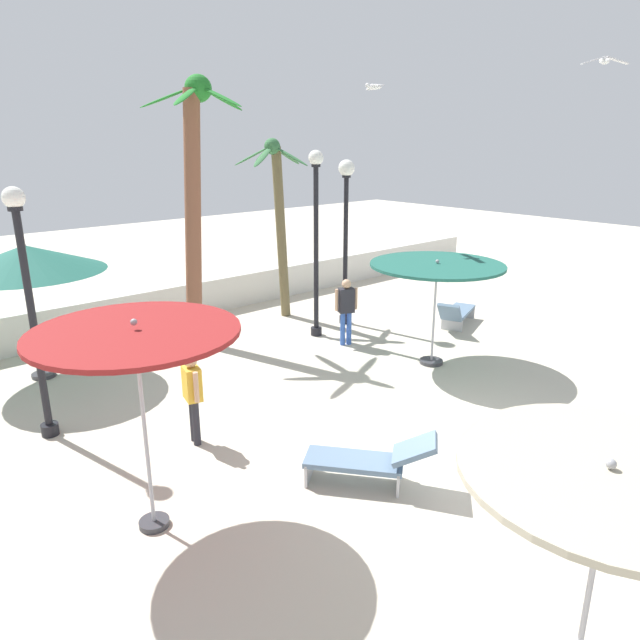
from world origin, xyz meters
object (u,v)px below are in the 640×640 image
at_px(guest_1, 346,306).
at_px(seagull_2, 605,61).
at_px(patio_umbrella_4, 26,259).
at_px(palm_tree_0, 194,189).
at_px(lamp_post_0, 30,300).
at_px(lamp_post_3, 316,229).
at_px(guest_2, 193,391).
at_px(patio_umbrella_3, 437,270).
at_px(patio_umbrella_2, 607,486).
at_px(lamp_post_1, 346,219).
at_px(palm_tree_1, 278,210).
at_px(lounge_chair_1, 370,459).
at_px(patio_umbrella_0, 136,341).
at_px(lounge_chair_0, 456,312).
at_px(seagull_0, 374,86).

bearing_deg(guest_1, seagull_2, -42.51).
relative_size(patio_umbrella_4, palm_tree_0, 0.49).
xyz_separation_m(lamp_post_0, seagull_2, (10.70, -3.65, 3.94)).
height_order(lamp_post_3, guest_2, lamp_post_3).
xyz_separation_m(patio_umbrella_3, patio_umbrella_4, (-6.68, 4.89, 0.38)).
xyz_separation_m(patio_umbrella_2, patio_umbrella_4, (-1.08, 10.78, 0.24)).
bearing_deg(patio_umbrella_4, palm_tree_0, -3.35).
relative_size(patio_umbrella_4, lamp_post_3, 0.66).
distance_m(guest_2, seagull_2, 10.63).
distance_m(patio_umbrella_3, patio_umbrella_4, 8.28).
xyz_separation_m(lamp_post_1, guest_1, (-1.16, -1.26, -1.82)).
distance_m(palm_tree_1, lounge_chair_1, 8.77).
distance_m(patio_umbrella_4, seagull_2, 12.43).
relative_size(lamp_post_3, lounge_chair_1, 2.50).
height_order(patio_umbrella_0, palm_tree_1, palm_tree_1).
distance_m(patio_umbrella_0, lounge_chair_0, 10.26).
bearing_deg(lounge_chair_1, palm_tree_0, 78.57).
relative_size(palm_tree_1, guest_1, 2.95).
distance_m(palm_tree_0, seagull_2, 9.17).
bearing_deg(lamp_post_0, patio_umbrella_2, -77.57).
distance_m(lounge_chair_0, guest_1, 3.35).
bearing_deg(patio_umbrella_0, lamp_post_3, 33.48).
bearing_deg(patio_umbrella_3, guest_2, 176.31).
distance_m(lamp_post_3, guest_1, 1.98).
distance_m(lounge_chair_0, seagull_2, 6.52).
xyz_separation_m(palm_tree_0, guest_1, (2.41, -2.54, -2.68)).
distance_m(lounge_chair_1, guest_2, 3.04).
height_order(guest_1, guest_2, guest_1).
distance_m(lamp_post_1, lamp_post_3, 1.26).
bearing_deg(guest_2, seagull_2, -11.36).
bearing_deg(patio_umbrella_4, patio_umbrella_2, -84.27).
bearing_deg(seagull_2, patio_umbrella_3, 156.56).
distance_m(lounge_chair_1, guest_1, 5.92).
bearing_deg(seagull_2, guest_1, 137.49).
bearing_deg(patio_umbrella_3, palm_tree_1, 94.01).
xyz_separation_m(lounge_chair_1, guest_1, (3.83, 4.48, 0.57)).
bearing_deg(palm_tree_0, patio_umbrella_3, -57.37).
relative_size(lamp_post_0, guest_1, 2.53).
xyz_separation_m(patio_umbrella_4, guest_2, (1.01, -4.52, -1.58)).
relative_size(patio_umbrella_2, lamp_post_1, 0.58).
xyz_separation_m(patio_umbrella_4, lamp_post_3, (6.03, -1.75, 0.19)).
xyz_separation_m(patio_umbrella_3, lamp_post_1, (0.59, 3.39, 0.68)).
bearing_deg(seagull_0, lamp_post_0, -178.72).
bearing_deg(seagull_2, lamp_post_3, 130.91).
xyz_separation_m(patio_umbrella_0, guest_1, (6.58, 3.30, -1.55)).
relative_size(guest_1, seagull_2, 1.94).
bearing_deg(patio_umbrella_0, lounge_chair_1, -23.24).
height_order(patio_umbrella_4, palm_tree_1, palm_tree_1).
height_order(lamp_post_1, lamp_post_3, lamp_post_3).
height_order(patio_umbrella_2, patio_umbrella_4, patio_umbrella_4).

